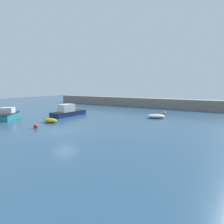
{
  "coord_description": "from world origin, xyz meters",
  "views": [
    {
      "loc": [
        14.19,
        -13.71,
        4.86
      ],
      "look_at": [
        0.83,
        9.15,
        0.98
      ],
      "focal_mm": 28.0,
      "sensor_mm": 36.0,
      "label": 1
    }
  ],
  "objects": [
    {
      "name": "mooring_buoy_red",
      "position": [
        -3.55,
        -1.03,
        0.25
      ],
      "size": [
        0.5,
        0.5,
        0.5
      ],
      "primitive_type": "sphere",
      "color": "red",
      "rests_on": "ground_plane"
    },
    {
      "name": "ground_plane",
      "position": [
        0.0,
        0.0,
        -0.1
      ],
      "size": [
        120.0,
        120.0,
        0.2
      ],
      "primitive_type": "cube",
      "color": "#2D5170"
    },
    {
      "name": "motorboat_with_cabin",
      "position": [
        -6.75,
        7.5,
        0.69
      ],
      "size": [
        2.64,
        6.32,
        1.96
      ],
      "rotation": [
        0.0,
        0.0,
        1.5
      ],
      "color": "navy",
      "rests_on": "ground_plane"
    },
    {
      "name": "mooring_buoy_yellow",
      "position": [
        6.87,
        17.23,
        0.24
      ],
      "size": [
        0.47,
        0.47,
        0.47
      ],
      "primitive_type": "sphere",
      "color": "yellow",
      "rests_on": "ground_plane"
    },
    {
      "name": "harbor_breakwater",
      "position": [
        0.0,
        27.29,
        1.04
      ],
      "size": [
        52.55,
        3.66,
        2.09
      ],
      "primitive_type": "cube",
      "color": "gray",
      "rests_on": "ground_plane"
    },
    {
      "name": "rowboat_white_midwater",
      "position": [
        6.61,
        12.87,
        0.29
      ],
      "size": [
        3.07,
        2.47,
        0.59
      ],
      "rotation": [
        0.0,
        0.0,
        3.59
      ],
      "color": "white",
      "rests_on": "ground_plane"
    },
    {
      "name": "motorboat_grey_hull",
      "position": [
        -12.41,
        0.57,
        0.63
      ],
      "size": [
        4.52,
        4.96,
        1.73
      ],
      "rotation": [
        0.0,
        0.0,
        5.36
      ],
      "color": "teal",
      "rests_on": "ground_plane"
    },
    {
      "name": "dinghy_near_pier",
      "position": [
        -4.83,
        2.18,
        0.29
      ],
      "size": [
        2.42,
        1.04,
        0.59
      ],
      "rotation": [
        0.0,
        0.0,
        0.06
      ],
      "color": "yellow",
      "rests_on": "ground_plane"
    }
  ]
}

